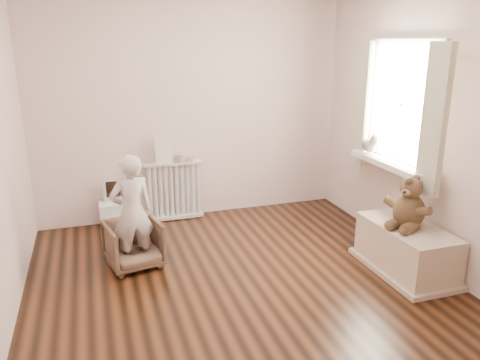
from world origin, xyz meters
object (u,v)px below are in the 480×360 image
object	(u,v)px
armchair	(134,244)
teddy_bear	(410,203)
radiator	(174,188)
toy_bench	(406,251)
toy_vanity	(115,204)
child	(132,212)
plush_cat	(370,144)

from	to	relation	value
armchair	teddy_bear	xyz separation A→B (m)	(2.34, -0.87, 0.45)
radiator	toy_bench	xyz separation A→B (m)	(1.78, -1.94, -0.19)
toy_vanity	child	distance (m)	1.13
toy_vanity	teddy_bear	bearing A→B (deg)	-38.05
toy_vanity	child	world-z (taller)	child
toy_vanity	toy_bench	distance (m)	3.12
radiator	armchair	distance (m)	1.23
toy_bench	plush_cat	bearing A→B (deg)	81.29
radiator	toy_bench	distance (m)	2.64
radiator	child	size ratio (longest dim) A/B	0.65
toy_vanity	armchair	distance (m)	1.05
radiator	toy_vanity	xyz separation A→B (m)	(-0.69, -0.03, -0.11)
toy_vanity	toy_bench	bearing A→B (deg)	-37.65
child	plush_cat	size ratio (longest dim) A/B	4.17
plush_cat	child	bearing A→B (deg)	-161.79
radiator	armchair	xyz separation A→B (m)	(-0.58, -1.07, -0.17)
teddy_bear	plush_cat	size ratio (longest dim) A/B	1.82
armchair	teddy_bear	distance (m)	2.54
toy_bench	teddy_bear	world-z (taller)	teddy_bear
child	plush_cat	bearing A→B (deg)	170.21
armchair	radiator	bearing A→B (deg)	49.53
toy_vanity	teddy_bear	xyz separation A→B (m)	(2.45, -1.92, 0.40)
toy_vanity	plush_cat	distance (m)	2.88
radiator	teddy_bear	distance (m)	2.64
child	plush_cat	distance (m)	2.54
armchair	plush_cat	distance (m)	2.62
toy_vanity	child	size ratio (longest dim) A/B	0.50
radiator	toy_bench	size ratio (longest dim) A/B	0.75
child	plush_cat	xyz separation A→B (m)	(2.50, 0.10, 0.44)
toy_bench	armchair	bearing A→B (deg)	159.91
armchair	child	distance (m)	0.34
toy_vanity	teddy_bear	size ratio (longest dim) A/B	1.15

